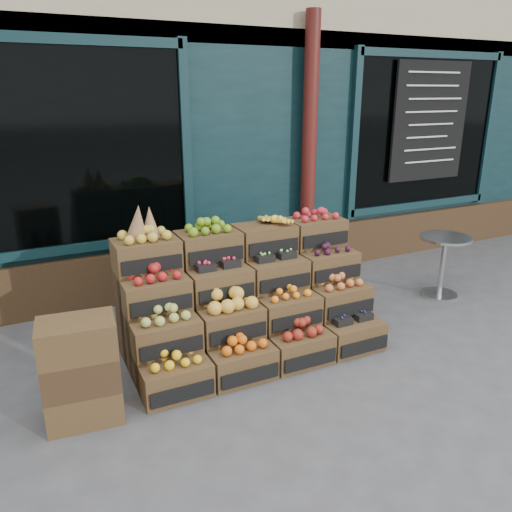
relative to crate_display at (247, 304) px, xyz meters
name	(u,v)px	position (x,y,z in m)	size (l,w,h in m)	color
ground	(311,366)	(0.35, -0.59, -0.44)	(60.00, 60.00, 0.00)	#49494C
shop_facade	(145,85)	(0.35, 4.52, 1.96)	(12.00, 6.24, 4.80)	black
crate_display	(247,304)	(0.00, 0.00, 0.00)	(2.28, 1.13, 1.42)	#4E371F
spare_crates	(81,371)	(-1.54, -0.47, -0.04)	(0.57, 0.42, 0.79)	#4E371F
bistro_table	(443,259)	(2.58, 0.10, 0.02)	(0.58, 0.58, 0.73)	#B3B5BA
shopkeeper	(99,211)	(-0.89, 2.30, 0.49)	(0.68, 0.45, 1.86)	#195A26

